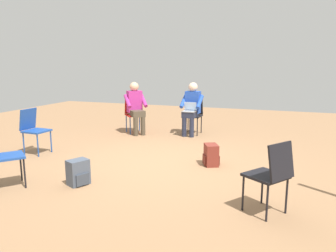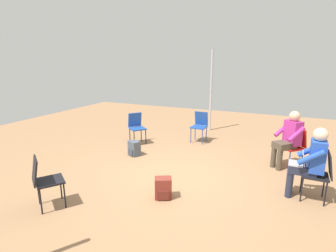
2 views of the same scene
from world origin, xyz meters
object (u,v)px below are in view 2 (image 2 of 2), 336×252
Objects in this scene: chair_west at (200,124)px; backpack_near_laptop_user at (134,149)px; backpack_by_empty_chair at (163,189)px; chair_north at (320,173)px; person_in_magenta at (289,136)px; chair_northwest at (294,145)px; chair_southeast at (44,178)px; chair_southwest at (137,126)px; person_with_laptop at (310,160)px.

backpack_near_laptop_user is (1.76, -1.11, -0.34)m from chair_west.
backpack_near_laptop_user is 1.00× the size of backpack_by_empty_chair.
chair_west is 2.10m from backpack_near_laptop_user.
chair_north is at bearing 112.30° from backpack_by_empty_chair.
backpack_by_empty_chair is at bearing 114.00° from chair_north.
chair_north is 0.69× the size of person_in_magenta.
chair_northwest and chair_north have the same top height.
chair_southeast is at bearing -56.69° from backpack_by_empty_chair.
backpack_by_empty_chair is at bearing 99.51° from chair_west.
chair_southeast is (3.47, 0.41, 0.00)m from chair_southwest.
chair_north is (1.47, 4.33, 0.00)m from chair_southwest.
backpack_near_laptop_user is at bearing 82.80° from person_with_laptop.
chair_southwest is 4.42m from person_with_laptop.
chair_southwest is at bearing 31.77° from chair_west.
backpack_by_empty_chair is (1.56, 1.51, 0.00)m from backpack_near_laptop_user.
chair_northwest and chair_southwest have the same top height.
chair_southwest is 0.69× the size of person_in_magenta.
chair_southeast is 1.89m from backpack_by_empty_chair.
chair_southeast is (4.34, -1.15, 0.00)m from chair_west.
person_with_laptop reaches higher than backpack_by_empty_chair.
chair_north reaches higher than backpack_by_empty_chair.
chair_southwest is at bearing -153.00° from backpack_near_laptop_user.
chair_southwest is 1.00× the size of chair_north.
chair_west is 4.49m from chair_southeast.
person_in_magenta is (0.11, -0.12, 0.20)m from chair_northwest.
chair_northwest is 1.00× the size of chair_southwest.
backpack_near_laptop_user is at bearing 60.69° from chair_northwest.
chair_north is 2.36× the size of backpack_near_laptop_user.
chair_west is 1.00× the size of chair_southeast.
chair_west is 1.00× the size of chair_north.
backpack_near_laptop_user is (0.84, -3.52, -0.34)m from chair_northwest.
chair_north is (2.34, 2.77, 0.00)m from chair_west.
person_in_magenta is (-1.31, -0.49, 0.20)m from chair_north.
chair_north is 2.59m from backpack_by_empty_chair.
chair_southwest and chair_southeast have the same top height.
person_in_magenta reaches higher than chair_north.
chair_southeast is at bearing 91.16° from person_in_magenta.
chair_northwest and chair_west have the same top height.
chair_west is 3.36m from backpack_by_empty_chair.
person_with_laptop reaches higher than chair_northwest.
person_with_laptop is (1.47, 4.16, 0.20)m from chair_southwest.
backpack_by_empty_chair is (2.45, 1.96, -0.34)m from chair_southwest.
person_with_laptop is 1.35m from person_in_magenta.
person_in_magenta is 3.51m from backpack_near_laptop_user.
chair_northwest and chair_southeast have the same top height.
chair_southeast reaches higher than backpack_near_laptop_user.
person_with_laptop reaches higher than chair_west.
chair_southeast reaches higher than backpack_by_empty_chair.
person_with_laptop is at bearing 90.00° from chair_north.
chair_northwest is at bearing 127.66° from chair_southwest.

